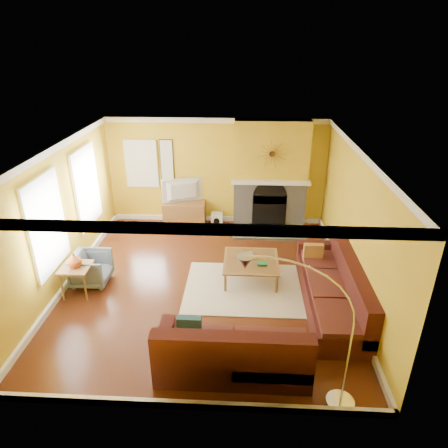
# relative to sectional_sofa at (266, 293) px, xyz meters

# --- Properties ---
(floor) EXTENTS (5.50, 6.00, 0.02)m
(floor) POSITION_rel_sectional_sofa_xyz_m (-1.12, 0.95, -0.46)
(floor) COLOR #602B14
(floor) RESTS_ON ground
(ceiling) EXTENTS (5.50, 6.00, 0.02)m
(ceiling) POSITION_rel_sectional_sofa_xyz_m (-1.12, 0.95, 2.26)
(ceiling) COLOR white
(ceiling) RESTS_ON ground
(wall_back) EXTENTS (5.50, 0.02, 2.70)m
(wall_back) POSITION_rel_sectional_sofa_xyz_m (-1.12, 3.96, 0.90)
(wall_back) COLOR gold
(wall_back) RESTS_ON ground
(wall_front) EXTENTS (5.50, 0.02, 2.70)m
(wall_front) POSITION_rel_sectional_sofa_xyz_m (-1.12, -2.06, 0.90)
(wall_front) COLOR gold
(wall_front) RESTS_ON ground
(wall_left) EXTENTS (0.02, 6.00, 2.70)m
(wall_left) POSITION_rel_sectional_sofa_xyz_m (-3.88, 0.95, 0.90)
(wall_left) COLOR gold
(wall_left) RESTS_ON ground
(wall_right) EXTENTS (0.02, 6.00, 2.70)m
(wall_right) POSITION_rel_sectional_sofa_xyz_m (1.64, 0.95, 0.90)
(wall_right) COLOR gold
(wall_right) RESTS_ON ground
(baseboard) EXTENTS (5.50, 6.00, 0.12)m
(baseboard) POSITION_rel_sectional_sofa_xyz_m (-1.12, 0.95, -0.39)
(baseboard) COLOR white
(baseboard) RESTS_ON floor
(crown_molding) EXTENTS (5.50, 6.00, 0.12)m
(crown_molding) POSITION_rel_sectional_sofa_xyz_m (-1.12, 0.95, 2.19)
(crown_molding) COLOR white
(crown_molding) RESTS_ON ceiling
(window_left_near) EXTENTS (0.06, 1.22, 1.72)m
(window_left_near) POSITION_rel_sectional_sofa_xyz_m (-3.84, 2.25, 1.05)
(window_left_near) COLOR white
(window_left_near) RESTS_ON wall_left
(window_left_far) EXTENTS (0.06, 1.22, 1.72)m
(window_left_far) POSITION_rel_sectional_sofa_xyz_m (-3.84, 0.35, 1.05)
(window_left_far) COLOR white
(window_left_far) RESTS_ON wall_left
(window_back) EXTENTS (0.82, 0.06, 1.22)m
(window_back) POSITION_rel_sectional_sofa_xyz_m (-3.02, 3.91, 1.10)
(window_back) COLOR white
(window_back) RESTS_ON wall_back
(wall_art) EXTENTS (0.34, 0.04, 1.14)m
(wall_art) POSITION_rel_sectional_sofa_xyz_m (-2.37, 3.92, 1.15)
(wall_art) COLOR white
(wall_art) RESTS_ON wall_back
(fireplace) EXTENTS (1.80, 0.40, 2.70)m
(fireplace) POSITION_rel_sectional_sofa_xyz_m (0.23, 3.75, 0.90)
(fireplace) COLOR gray
(fireplace) RESTS_ON floor
(mantel) EXTENTS (1.92, 0.22, 0.08)m
(mantel) POSITION_rel_sectional_sofa_xyz_m (0.23, 3.51, 0.80)
(mantel) COLOR white
(mantel) RESTS_ON fireplace
(hearth) EXTENTS (1.80, 0.70, 0.06)m
(hearth) POSITION_rel_sectional_sofa_xyz_m (0.23, 3.20, -0.42)
(hearth) COLOR gray
(hearth) RESTS_ON floor
(sunburst) EXTENTS (0.70, 0.04, 0.70)m
(sunburst) POSITION_rel_sectional_sofa_xyz_m (0.23, 3.52, 1.50)
(sunburst) COLOR olive
(sunburst) RESTS_ON fireplace
(rug) EXTENTS (2.40, 1.80, 0.02)m
(rug) POSITION_rel_sectional_sofa_xyz_m (-0.32, 0.80, -0.44)
(rug) COLOR beige
(rug) RESTS_ON floor
(sectional_sofa) EXTENTS (3.25, 3.50, 0.90)m
(sectional_sofa) POSITION_rel_sectional_sofa_xyz_m (0.00, 0.00, 0.00)
(sectional_sofa) COLOR #471916
(sectional_sofa) RESTS_ON floor
(coffee_table) EXTENTS (1.09, 1.09, 0.43)m
(coffee_table) POSITION_rel_sectional_sofa_xyz_m (-0.25, 1.16, -0.24)
(coffee_table) COLOR white
(coffee_table) RESTS_ON floor
(media_console) EXTENTS (1.08, 0.49, 0.59)m
(media_console) POSITION_rel_sectional_sofa_xyz_m (-1.95, 3.71, -0.15)
(media_console) COLOR olive
(media_console) RESTS_ON floor
(tv) EXTENTS (1.05, 0.50, 0.62)m
(tv) POSITION_rel_sectional_sofa_xyz_m (-1.95, 3.71, 0.45)
(tv) COLOR black
(tv) RESTS_ON media_console
(subwoofer) EXTENTS (0.29, 0.29, 0.29)m
(subwoofer) POSITION_rel_sectional_sofa_xyz_m (-1.11, 3.73, -0.30)
(subwoofer) COLOR white
(subwoofer) RESTS_ON floor
(armchair) EXTENTS (0.71, 0.69, 0.64)m
(armchair) POSITION_rel_sectional_sofa_xyz_m (-3.39, 0.85, -0.13)
(armchair) COLOR slate
(armchair) RESTS_ON floor
(side_table) EXTENTS (0.54, 0.54, 0.60)m
(side_table) POSITION_rel_sectional_sofa_xyz_m (-3.51, 0.46, -0.15)
(side_table) COLOR olive
(side_table) RESTS_ON floor
(vase) EXTENTS (0.27, 0.27, 0.28)m
(vase) POSITION_rel_sectional_sofa_xyz_m (-3.51, 0.46, 0.29)
(vase) COLOR #D8591E
(vase) RESTS_ON side_table
(book) EXTENTS (0.28, 0.34, 0.03)m
(book) POSITION_rel_sectional_sofa_xyz_m (-0.41, 1.27, -0.01)
(book) COLOR white
(book) RESTS_ON coffee_table
(arc_lamp) EXTENTS (1.41, 0.36, 2.23)m
(arc_lamp) POSITION_rel_sectional_sofa_xyz_m (0.32, -1.85, 0.66)
(arc_lamp) COLOR silver
(arc_lamp) RESTS_ON floor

